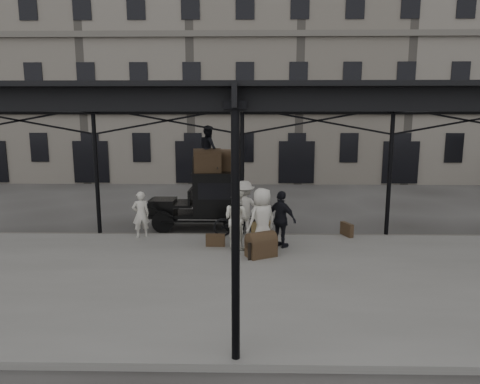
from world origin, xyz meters
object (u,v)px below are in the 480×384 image
Objects in this scene: porter_left at (141,214)px; bicycle at (241,222)px; porter_official at (281,219)px; steamer_trunk_platform at (261,246)px; steamer_trunk_roof_near at (207,162)px; taxi at (210,197)px.

bicycle is at bearing 161.01° from porter_left.
porter_official reaches higher than steamer_trunk_platform.
steamer_trunk_roof_near is at bearing 37.76° from bicycle.
taxi is 4.21m from steamer_trunk_platform.
porter_left is 4.48m from steamer_trunk_platform.
porter_left is 3.38m from bicycle.
porter_official reaches higher than bicycle.
porter_official reaches higher than porter_left.
porter_official is at bearing 144.97° from porter_left.
taxi is 4.37× the size of steamer_trunk_platform.
porter_official is 2.13× the size of steamer_trunk_platform.
taxi is 1.36m from steamer_trunk_roof_near.
steamer_trunk_platform is at bearing -64.33° from taxi.
porter_left reaches higher than steamer_trunk_platform.
steamer_trunk_platform is (1.88, -3.49, -2.08)m from steamer_trunk_roof_near.
porter_left is at bearing 25.92° from porter_official.
taxi is at bearing 31.05° from bicycle.
steamer_trunk_roof_near reaches higher than taxi.
steamer_trunk_platform is at bearing 131.48° from porter_left.
taxi reaches higher than bicycle.
porter_left is at bearing 87.84° from bicycle.
steamer_trunk_platform is (4.00, -1.97, -0.48)m from porter_left.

